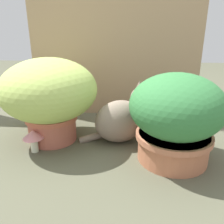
{
  "coord_description": "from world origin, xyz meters",
  "views": [
    {
      "loc": [
        0.22,
        -0.96,
        0.57
      ],
      "look_at": [
        0.13,
        0.08,
        0.18
      ],
      "focal_mm": 37.26,
      "sensor_mm": 36.0,
      "label": 1
    }
  ],
  "objects_px": {
    "leafy_planter": "(176,116)",
    "mushroom_ornament_pink": "(33,136)",
    "grass_planter": "(49,94)",
    "cat": "(123,119)"
  },
  "relations": [
    {
      "from": "leafy_planter",
      "to": "mushroom_ornament_pink",
      "type": "xyz_separation_m",
      "value": [
        -0.64,
        0.01,
        -0.13
      ]
    },
    {
      "from": "grass_planter",
      "to": "leafy_planter",
      "type": "xyz_separation_m",
      "value": [
        0.6,
        -0.15,
        -0.04
      ]
    },
    {
      "from": "leafy_planter",
      "to": "cat",
      "type": "xyz_separation_m",
      "value": [
        -0.23,
        0.16,
        -0.09
      ]
    },
    {
      "from": "cat",
      "to": "mushroom_ornament_pink",
      "type": "xyz_separation_m",
      "value": [
        -0.42,
        -0.15,
        -0.04
      ]
    },
    {
      "from": "grass_planter",
      "to": "cat",
      "type": "distance_m",
      "value": 0.39
    },
    {
      "from": "cat",
      "to": "mushroom_ornament_pink",
      "type": "distance_m",
      "value": 0.44
    },
    {
      "from": "grass_planter",
      "to": "mushroom_ornament_pink",
      "type": "bearing_deg",
      "value": -109.72
    },
    {
      "from": "leafy_planter",
      "to": "cat",
      "type": "height_order",
      "value": "leafy_planter"
    },
    {
      "from": "leafy_planter",
      "to": "mushroom_ornament_pink",
      "type": "height_order",
      "value": "leafy_planter"
    },
    {
      "from": "leafy_planter",
      "to": "cat",
      "type": "bearing_deg",
      "value": 144.7
    }
  ]
}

